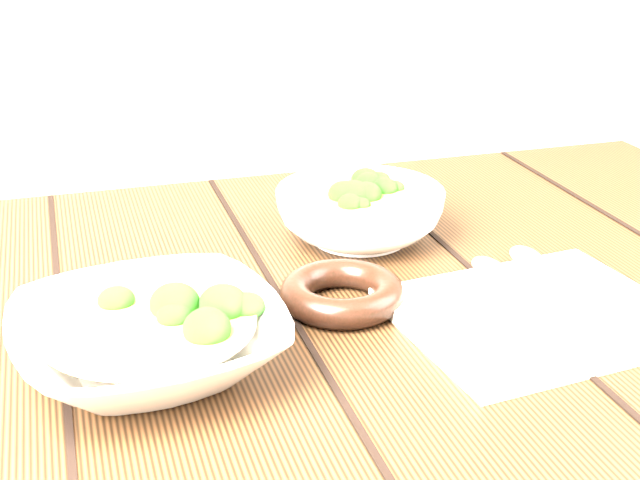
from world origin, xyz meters
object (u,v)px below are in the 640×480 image
Objects in this scene: soup_bowl_back at (360,213)px; trivet at (342,293)px; soup_bowl_front at (149,339)px; napkin at (536,316)px; table at (314,425)px.

trivet is (-0.07, -0.15, -0.02)m from soup_bowl_back.
soup_bowl_front is 2.09× the size of trivet.
soup_bowl_front is 0.33m from soup_bowl_back.
napkin is at bearing -3.06° from soup_bowl_front.
soup_bowl_back reaches higher than table.
table is 5.07× the size of napkin.
soup_bowl_front reaches higher than trivet.
soup_bowl_back is at bearing 64.99° from trivet.
trivet is at bearing 146.95° from napkin.
soup_bowl_front is at bearing -159.96° from table.
soup_bowl_front is 0.19m from trivet.
napkin is (0.34, -0.02, -0.02)m from soup_bowl_front.
trivet reaches higher than napkin.
soup_bowl_back is 0.89× the size of napkin.
table is at bearing -122.59° from soup_bowl_back.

